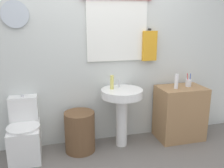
{
  "coord_description": "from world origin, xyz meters",
  "views": [
    {
      "loc": [
        -0.66,
        -2.0,
        1.64
      ],
      "look_at": [
        0.08,
        0.8,
        0.88
      ],
      "focal_mm": 38.65,
      "sensor_mm": 36.0,
      "label": 1
    }
  ],
  "objects": [
    {
      "name": "faucet",
      "position": [
        0.23,
        0.97,
        0.84
      ],
      "size": [
        0.03,
        0.03,
        0.1
      ],
      "primitive_type": "cylinder",
      "color": "silver",
      "rests_on": "pedestal_sink"
    },
    {
      "name": "wooden_cabinet",
      "position": [
        1.09,
        0.85,
        0.38
      ],
      "size": [
        0.64,
        0.44,
        0.76
      ],
      "primitive_type": "cube",
      "color": "#9E754C",
      "rests_on": "ground_plane"
    },
    {
      "name": "toothbrush_cup",
      "position": [
        1.2,
        0.87,
        0.81
      ],
      "size": [
        0.08,
        0.08,
        0.19
      ],
      "color": "silver",
      "rests_on": "wooden_cabinet"
    },
    {
      "name": "laundry_hamper",
      "position": [
        -0.33,
        0.85,
        0.26
      ],
      "size": [
        0.39,
        0.39,
        0.53
      ],
      "primitive_type": "cylinder",
      "color": "brown",
      "rests_on": "ground_plane"
    },
    {
      "name": "soap_bottle",
      "position": [
        0.11,
        0.9,
        0.88
      ],
      "size": [
        0.05,
        0.05,
        0.18
      ],
      "primitive_type": "cylinder",
      "color": "#DBD166",
      "rests_on": "pedestal_sink"
    },
    {
      "name": "toilet",
      "position": [
        -1.0,
        0.88,
        0.29
      ],
      "size": [
        0.38,
        0.51,
        0.76
      ],
      "color": "white",
      "rests_on": "ground_plane"
    },
    {
      "name": "lotion_bottle",
      "position": [
        0.98,
        0.81,
        0.86
      ],
      "size": [
        0.05,
        0.05,
        0.2
      ],
      "primitive_type": "cylinder",
      "color": "white",
      "rests_on": "wooden_cabinet"
    },
    {
      "name": "pedestal_sink",
      "position": [
        0.23,
        0.85,
        0.6
      ],
      "size": [
        0.54,
        0.54,
        0.79
      ],
      "color": "white",
      "rests_on": "ground_plane"
    },
    {
      "name": "back_wall",
      "position": [
        0.0,
        1.15,
        1.31
      ],
      "size": [
        4.4,
        0.18,
        2.6
      ],
      "color": "silver",
      "rests_on": "ground_plane"
    }
  ]
}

